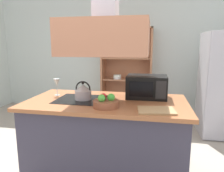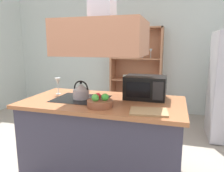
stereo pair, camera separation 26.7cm
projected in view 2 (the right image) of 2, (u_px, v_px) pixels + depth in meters
The scene contains 9 objects.
wall_back at pixel (132, 52), 4.90m from camera, with size 6.00×0.12×2.70m, color silver.
kitchen_island at pixel (103, 138), 2.45m from camera, with size 1.77×0.94×0.90m.
range_hood at pixel (102, 26), 2.21m from camera, with size 0.90×0.70×1.30m.
dish_cabinet at pixel (136, 76), 4.75m from camera, with size 1.12×0.40×1.88m.
kettle at pixel (81, 91), 2.42m from camera, with size 0.19×0.19×0.21m.
cutting_board at pixel (149, 112), 1.93m from camera, with size 0.34×0.24×0.02m, color #A67D51.
microwave at pixel (145, 87), 2.44m from camera, with size 0.46×0.35×0.26m.
wine_glass_on_counter at pixel (58, 82), 2.65m from camera, with size 0.08×0.08×0.21m.
fruit_bowl at pixel (100, 102), 2.11m from camera, with size 0.26×0.26×0.14m.
Camera 2 is at (0.98, -1.88, 1.50)m, focal length 33.97 mm.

